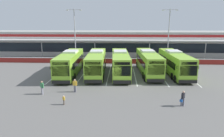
% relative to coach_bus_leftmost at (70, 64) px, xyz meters
% --- Properties ---
extents(ground_plane, '(200.00, 200.00, 0.00)m').
position_rel_coach_bus_leftmost_xyz_m(ground_plane, '(8.36, -5.26, -1.79)').
color(ground_plane, '#605E5B').
extents(terminal_building, '(70.00, 13.00, 6.00)m').
position_rel_coach_bus_leftmost_xyz_m(terminal_building, '(8.36, 21.65, 1.23)').
color(terminal_building, silver).
rests_on(terminal_building, ground).
extents(red_barrier_wall, '(60.00, 0.40, 1.10)m').
position_rel_coach_bus_leftmost_xyz_m(red_barrier_wall, '(8.36, 9.24, -1.23)').
color(red_barrier_wall, maroon).
rests_on(red_barrier_wall, ground).
extents(coach_bus_leftmost, '(3.37, 12.26, 3.78)m').
position_rel_coach_bus_leftmost_xyz_m(coach_bus_leftmost, '(0.00, 0.00, 0.00)').
color(coach_bus_leftmost, '#8CC633').
rests_on(coach_bus_leftmost, ground).
extents(coach_bus_left_centre, '(3.37, 12.26, 3.78)m').
position_rel_coach_bus_leftmost_xyz_m(coach_bus_left_centre, '(4.24, 0.48, 0.00)').
color(coach_bus_left_centre, '#8CC633').
rests_on(coach_bus_left_centre, ground).
extents(coach_bus_centre, '(3.37, 12.26, 3.78)m').
position_rel_coach_bus_leftmost_xyz_m(coach_bus_centre, '(8.12, 0.48, 0.00)').
color(coach_bus_centre, '#8CC633').
rests_on(coach_bus_centre, ground).
extents(coach_bus_right_centre, '(3.37, 12.26, 3.78)m').
position_rel_coach_bus_leftmost_xyz_m(coach_bus_right_centre, '(12.71, 1.31, 0.00)').
color(coach_bus_right_centre, '#8CC633').
rests_on(coach_bus_right_centre, ground).
extents(coach_bus_rightmost, '(3.37, 12.26, 3.78)m').
position_rel_coach_bus_leftmost_xyz_m(coach_bus_rightmost, '(16.94, 1.06, 0.00)').
color(coach_bus_rightmost, '#8CC633').
rests_on(coach_bus_rightmost, ground).
extents(bay_stripe_far_west, '(0.14, 13.00, 0.01)m').
position_rel_coach_bus_leftmost_xyz_m(bay_stripe_far_west, '(-2.14, 0.74, -1.78)').
color(bay_stripe_far_west, silver).
rests_on(bay_stripe_far_west, ground).
extents(bay_stripe_west, '(0.14, 13.00, 0.01)m').
position_rel_coach_bus_leftmost_xyz_m(bay_stripe_west, '(2.06, 0.74, -1.78)').
color(bay_stripe_west, silver).
rests_on(bay_stripe_west, ground).
extents(bay_stripe_mid_west, '(0.14, 13.00, 0.01)m').
position_rel_coach_bus_leftmost_xyz_m(bay_stripe_mid_west, '(6.26, 0.74, -1.78)').
color(bay_stripe_mid_west, silver).
rests_on(bay_stripe_mid_west, ground).
extents(bay_stripe_centre, '(0.14, 13.00, 0.01)m').
position_rel_coach_bus_leftmost_xyz_m(bay_stripe_centre, '(10.46, 0.74, -1.78)').
color(bay_stripe_centre, silver).
rests_on(bay_stripe_centre, ground).
extents(bay_stripe_mid_east, '(0.14, 13.00, 0.01)m').
position_rel_coach_bus_leftmost_xyz_m(bay_stripe_mid_east, '(14.66, 0.74, -1.78)').
color(bay_stripe_mid_east, silver).
rests_on(bay_stripe_mid_east, ground).
extents(bay_stripe_east, '(0.14, 13.00, 0.01)m').
position_rel_coach_bus_leftmost_xyz_m(bay_stripe_east, '(18.86, 0.74, -1.78)').
color(bay_stripe_east, silver).
rests_on(bay_stripe_east, ground).
extents(pedestrian_with_handbag, '(0.59, 0.55, 1.62)m').
position_rel_coach_bus_leftmost_xyz_m(pedestrian_with_handbag, '(14.58, -11.83, -0.93)').
color(pedestrian_with_handbag, slate).
rests_on(pedestrian_with_handbag, ground).
extents(pedestrian_in_dark_coat, '(0.53, 0.30, 1.62)m').
position_rel_coach_bus_leftmost_xyz_m(pedestrian_in_dark_coat, '(2.68, -8.23, -0.91)').
color(pedestrian_in_dark_coat, slate).
rests_on(pedestrian_in_dark_coat, ground).
extents(pedestrian_child, '(0.30, 0.26, 1.00)m').
position_rel_coach_bus_leftmost_xyz_m(pedestrian_child, '(2.42, -12.10, -1.24)').
color(pedestrian_child, '#4C4238').
rests_on(pedestrian_child, ground).
extents(pedestrian_near_bin, '(0.51, 0.41, 1.62)m').
position_rel_coach_bus_leftmost_xyz_m(pedestrian_near_bin, '(-1.01, -9.18, -0.91)').
color(pedestrian_near_bin, slate).
rests_on(pedestrian_near_bin, ground).
extents(lamp_post_west, '(3.24, 0.28, 11.00)m').
position_rel_coach_bus_leftmost_xyz_m(lamp_post_west, '(-1.64, 11.15, 4.50)').
color(lamp_post_west, '#9E9EA3').
rests_on(lamp_post_west, ground).
extents(lamp_post_centre, '(3.24, 0.28, 11.00)m').
position_rel_coach_bus_leftmost_xyz_m(lamp_post_centre, '(18.20, 12.13, 4.50)').
color(lamp_post_centre, '#9E9EA3').
rests_on(lamp_post_centre, ground).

